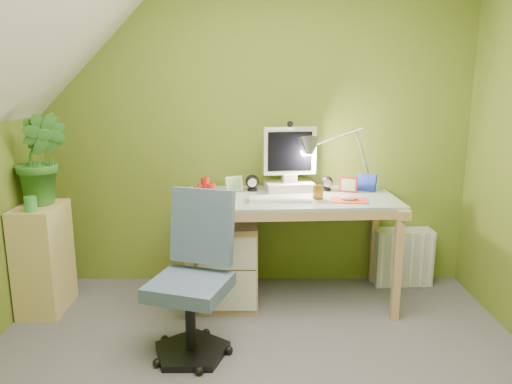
{
  "coord_description": "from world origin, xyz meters",
  "views": [
    {
      "loc": [
        -0.01,
        -2.14,
        1.57
      ],
      "look_at": [
        0.0,
        1.0,
        0.85
      ],
      "focal_mm": 35.0,
      "sensor_mm": 36.0,
      "label": 1
    }
  ],
  "objects_px": {
    "monitor": "(290,155)",
    "potted_plant": "(41,159)",
    "desk": "(290,248)",
    "radiator": "(402,257)",
    "side_ledge": "(44,258)",
    "task_chair": "(189,286)",
    "desk_lamp": "(352,145)"
  },
  "relations": [
    {
      "from": "task_chair",
      "to": "desk",
      "type": "bearing_deg",
      "value": 68.21
    },
    {
      "from": "desk_lamp",
      "to": "task_chair",
      "type": "distance_m",
      "value": 1.57
    },
    {
      "from": "desk",
      "to": "desk_lamp",
      "type": "xyz_separation_m",
      "value": [
        0.45,
        0.18,
        0.71
      ]
    },
    {
      "from": "desk_lamp",
      "to": "potted_plant",
      "type": "height_order",
      "value": "desk_lamp"
    },
    {
      "from": "radiator",
      "to": "desk_lamp",
      "type": "bearing_deg",
      "value": -171.05
    },
    {
      "from": "desk",
      "to": "task_chair",
      "type": "xyz_separation_m",
      "value": [
        -0.62,
        -0.76,
        0.04
      ]
    },
    {
      "from": "monitor",
      "to": "desk_lamp",
      "type": "height_order",
      "value": "desk_lamp"
    },
    {
      "from": "desk_lamp",
      "to": "task_chair",
      "type": "relative_size",
      "value": 0.77
    },
    {
      "from": "radiator",
      "to": "side_ledge",
      "type": "bearing_deg",
      "value": -173.12
    },
    {
      "from": "monitor",
      "to": "radiator",
      "type": "xyz_separation_m",
      "value": [
        0.89,
        0.09,
        -0.81
      ]
    },
    {
      "from": "monitor",
      "to": "side_ledge",
      "type": "xyz_separation_m",
      "value": [
        -1.69,
        -0.34,
        -0.66
      ]
    },
    {
      "from": "potted_plant",
      "to": "side_ledge",
      "type": "bearing_deg",
      "value": -120.36
    },
    {
      "from": "desk",
      "to": "radiator",
      "type": "xyz_separation_m",
      "value": [
        0.89,
        0.27,
        -0.17
      ]
    },
    {
      "from": "task_chair",
      "to": "radiator",
      "type": "xyz_separation_m",
      "value": [
        1.51,
        1.03,
        -0.21
      ]
    },
    {
      "from": "monitor",
      "to": "side_ledge",
      "type": "bearing_deg",
      "value": -177.04
    },
    {
      "from": "desk_lamp",
      "to": "monitor",
      "type": "bearing_deg",
      "value": 171.41
    },
    {
      "from": "monitor",
      "to": "side_ledge",
      "type": "height_order",
      "value": "monitor"
    },
    {
      "from": "side_ledge",
      "to": "monitor",
      "type": "bearing_deg",
      "value": 11.31
    },
    {
      "from": "task_chair",
      "to": "desk_lamp",
      "type": "bearing_deg",
      "value": 58.76
    },
    {
      "from": "side_ledge",
      "to": "potted_plant",
      "type": "height_order",
      "value": "potted_plant"
    },
    {
      "from": "monitor",
      "to": "side_ledge",
      "type": "relative_size",
      "value": 0.7
    },
    {
      "from": "radiator",
      "to": "monitor",
      "type": "bearing_deg",
      "value": -176.77
    },
    {
      "from": "desk_lamp",
      "to": "radiator",
      "type": "bearing_deg",
      "value": 2.89
    },
    {
      "from": "desk",
      "to": "monitor",
      "type": "distance_m",
      "value": 0.67
    },
    {
      "from": "desk",
      "to": "monitor",
      "type": "xyz_separation_m",
      "value": [
        0.0,
        0.18,
        0.64
      ]
    },
    {
      "from": "desk",
      "to": "monitor",
      "type": "relative_size",
      "value": 2.79
    },
    {
      "from": "monitor",
      "to": "radiator",
      "type": "distance_m",
      "value": 1.21
    },
    {
      "from": "monitor",
      "to": "potted_plant",
      "type": "height_order",
      "value": "potted_plant"
    },
    {
      "from": "potted_plant",
      "to": "desk_lamp",
      "type": "bearing_deg",
      "value": 7.78
    },
    {
      "from": "desk_lamp",
      "to": "radiator",
      "type": "height_order",
      "value": "desk_lamp"
    },
    {
      "from": "desk",
      "to": "radiator",
      "type": "bearing_deg",
      "value": 13.61
    },
    {
      "from": "desk_lamp",
      "to": "potted_plant",
      "type": "distance_m",
      "value": 2.13
    }
  ]
}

